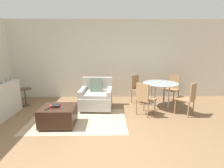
{
  "coord_description": "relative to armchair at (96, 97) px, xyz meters",
  "views": [
    {
      "loc": [
        0.23,
        -3.05,
        1.84
      ],
      "look_at": [
        0.32,
        1.98,
        0.75
      ],
      "focal_mm": 28.0,
      "sensor_mm": 36.0,
      "label": 1
    }
  ],
  "objects": [
    {
      "name": "tv_remote_secondary",
      "position": [
        -1.0,
        -1.32,
        0.12
      ],
      "size": [
        0.1,
        0.14,
        0.01
      ],
      "color": "black",
      "rests_on": "ottoman"
    },
    {
      "name": "potted_plant",
      "position": [
        -2.72,
        0.33,
        -0.13
      ],
      "size": [
        0.42,
        0.42,
        1.05
      ],
      "color": "#333338",
      "rests_on": "ground_plane"
    },
    {
      "name": "dining_chair_near_right",
      "position": [
        2.52,
        -0.6,
        0.17
      ],
      "size": [
        0.59,
        0.59,
        0.9
      ],
      "color": "#93704C",
      "rests_on": "ground_plane"
    },
    {
      "name": "armchair",
      "position": [
        0.0,
        0.0,
        0.0
      ],
      "size": [
        0.98,
        0.96,
        0.89
      ],
      "color": "#B2ADA3",
      "rests_on": "ground_plane"
    },
    {
      "name": "side_table",
      "position": [
        -2.24,
        0.26,
        0.04
      ],
      "size": [
        0.41,
        0.41,
        0.55
      ],
      "color": "#4C3828",
      "rests_on": "ground_plane"
    },
    {
      "name": "dining_chair_far_left",
      "position": [
        1.33,
        0.59,
        0.17
      ],
      "size": [
        0.59,
        0.59,
        0.9
      ],
      "color": "#93704C",
      "rests_on": "ground_plane"
    },
    {
      "name": "dining_chair_near_left",
      "position": [
        1.33,
        -0.6,
        0.17
      ],
      "size": [
        0.59,
        0.59,
        0.9
      ],
      "color": "#93704C",
      "rests_on": "ground_plane"
    },
    {
      "name": "dining_table",
      "position": [
        1.92,
        -0.0,
        0.33
      ],
      "size": [
        1.04,
        1.04,
        0.77
      ],
      "color": "#99A8AD",
      "rests_on": "ground_plane"
    },
    {
      "name": "dining_chair_far_right",
      "position": [
        2.52,
        0.59,
        0.17
      ],
      "size": [
        0.59,
        0.59,
        0.9
      ],
      "color": "#93704C",
      "rests_on": "ground_plane"
    },
    {
      "name": "wall_back",
      "position": [
        0.15,
        1.24,
        1.03
      ],
      "size": [
        12.0,
        0.06,
        2.75
      ],
      "color": "beige",
      "rests_on": "ground_plane"
    },
    {
      "name": "tv_remote_primary",
      "position": [
        -0.71,
        -1.21,
        0.12
      ],
      "size": [
        0.11,
        0.16,
        0.01
      ],
      "color": "#333338",
      "rests_on": "ottoman"
    },
    {
      "name": "book_stack",
      "position": [
        -0.87,
        -1.15,
        0.13
      ],
      "size": [
        0.25,
        0.19,
        0.05
      ],
      "color": "#B72D28",
      "rests_on": "ottoman"
    },
    {
      "name": "area_rug",
      "position": [
        -0.41,
        -0.91,
        -0.35
      ],
      "size": [
        2.42,
        1.56,
        0.01
      ],
      "color": "tan",
      "rests_on": "ground_plane"
    },
    {
      "name": "ground_plane",
      "position": [
        0.15,
        -2.0,
        -0.35
      ],
      "size": [
        20.0,
        20.0,
        0.0
      ],
      "primitive_type": "plane",
      "color": "brown"
    },
    {
      "name": "ottoman",
      "position": [
        -0.81,
        -1.17,
        -0.1
      ],
      "size": [
        0.78,
        0.71,
        0.46
      ],
      "color": "#382319",
      "rests_on": "ground_plane"
    }
  ]
}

